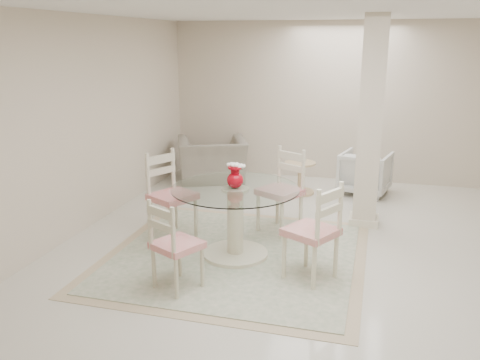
% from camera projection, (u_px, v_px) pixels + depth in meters
% --- Properties ---
extents(ground, '(7.00, 7.00, 0.00)m').
position_uv_depth(ground, '(314.00, 258.00, 5.75)').
color(ground, beige).
rests_on(ground, ground).
extents(room_shell, '(6.02, 7.02, 2.71)m').
position_uv_depth(room_shell, '(321.00, 93.00, 5.25)').
color(room_shell, beige).
rests_on(room_shell, ground).
extents(column, '(0.30, 0.30, 2.70)m').
position_uv_depth(column, '(370.00, 124.00, 6.46)').
color(column, beige).
rests_on(column, ground).
extents(area_rug, '(2.88, 2.88, 0.02)m').
position_uv_depth(area_rug, '(235.00, 255.00, 5.79)').
color(area_rug, tan).
rests_on(area_rug, ground).
extents(dining_table, '(1.41, 1.41, 0.82)m').
position_uv_depth(dining_table, '(235.00, 222.00, 5.68)').
color(dining_table, beige).
rests_on(dining_table, ground).
extents(red_vase, '(0.21, 0.18, 0.28)m').
position_uv_depth(red_vase, '(235.00, 176.00, 5.54)').
color(red_vase, '#A70512').
rests_on(red_vase, dining_table).
extents(dining_chair_east, '(0.62, 0.62, 1.15)m').
position_uv_depth(dining_chair_east, '(317.00, 225.00, 5.05)').
color(dining_chair_east, '#F3EDC8').
rests_on(dining_chair_east, ground).
extents(dining_chair_north, '(0.64, 0.64, 1.17)m').
position_uv_depth(dining_chair_north, '(284.00, 184.00, 6.42)').
color(dining_chair_north, beige).
rests_on(dining_chair_north, ground).
extents(dining_chair_west, '(0.65, 0.65, 1.19)m').
position_uv_depth(dining_chair_west, '(168.00, 188.00, 6.22)').
color(dining_chair_west, beige).
rests_on(dining_chair_west, ground).
extents(dining_chair_south, '(0.55, 0.55, 1.03)m').
position_uv_depth(dining_chair_south, '(172.00, 239.00, 4.86)').
color(dining_chair_south, beige).
rests_on(dining_chair_south, ground).
extents(recliner_taupe, '(1.44, 1.36, 0.74)m').
position_uv_depth(recliner_taupe, '(212.00, 160.00, 8.78)').
color(recliner_taupe, gray).
rests_on(recliner_taupe, ground).
extents(armchair_white, '(0.87, 0.89, 0.68)m').
position_uv_depth(armchair_white, '(365.00, 173.00, 8.08)').
color(armchair_white, silver).
rests_on(armchair_white, ground).
extents(side_table, '(0.49, 0.49, 0.51)m').
position_uv_depth(side_table, '(300.00, 179.00, 8.11)').
color(side_table, tan).
rests_on(side_table, ground).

